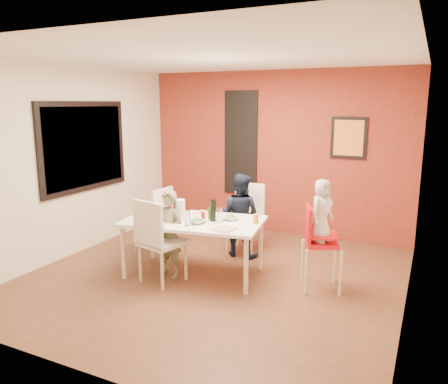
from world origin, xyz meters
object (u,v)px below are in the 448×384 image
at_px(chair_far, 247,214).
at_px(chair_left, 157,217).
at_px(toddler, 322,210).
at_px(high_chair, 318,240).
at_px(wine_bottle, 213,210).
at_px(chair_near, 156,237).
at_px(child_far, 240,215).
at_px(paper_towel_roll, 180,210).
at_px(child_near, 169,234).
at_px(dining_table, 194,225).

height_order(chair_far, chair_left, chair_far).
height_order(chair_left, toddler, toddler).
height_order(high_chair, wine_bottle, high_chair).
distance_m(chair_near, child_far, 1.44).
height_order(high_chair, toddler, toddler).
relative_size(chair_far, high_chair, 1.00).
bearing_deg(chair_near, paper_towel_roll, -95.37).
xyz_separation_m(child_near, wine_bottle, (0.48, 0.27, 0.30)).
relative_size(child_far, wine_bottle, 4.35).
relative_size(chair_left, high_chair, 0.97).
height_order(high_chair, child_near, child_near).
xyz_separation_m(dining_table, high_chair, (1.54, 0.24, -0.06)).
bearing_deg(paper_towel_roll, high_chair, 11.07).
bearing_deg(child_far, toddler, 155.80).
xyz_separation_m(high_chair, child_far, (-1.29, 0.66, -0.00)).
xyz_separation_m(high_chair, toddler, (0.02, 0.02, 0.36)).
xyz_separation_m(chair_left, high_chair, (2.43, -0.24, 0.06)).
bearing_deg(toddler, high_chair, 145.83).
bearing_deg(chair_near, chair_far, -94.05).
distance_m(chair_near, paper_towel_roll, 0.47).
distance_m(dining_table, child_near, 0.33).
height_order(chair_left, high_chair, high_chair).
xyz_separation_m(chair_left, child_far, (1.14, 0.42, 0.06)).
height_order(wine_bottle, paper_towel_roll, wine_bottle).
distance_m(child_far, toddler, 1.51).
bearing_deg(chair_left, high_chair, 87.59).
relative_size(chair_far, paper_towel_roll, 3.74).
bearing_deg(chair_left, child_near, 47.26).
bearing_deg(chair_far, high_chair, -35.52).
bearing_deg(chair_near, chair_left, -42.22).
relative_size(chair_near, chair_left, 1.08).
xyz_separation_m(chair_left, paper_towel_roll, (0.76, -0.57, 0.31)).
distance_m(high_chair, child_near, 1.83).
bearing_deg(paper_towel_roll, chair_left, 142.91).
relative_size(dining_table, paper_towel_roll, 6.92).
bearing_deg(child_near, toddler, 21.98).
xyz_separation_m(dining_table, child_far, (0.25, 0.90, -0.06)).
distance_m(child_near, paper_towel_roll, 0.33).
bearing_deg(chair_left, child_far, 113.49).
xyz_separation_m(toddler, paper_towel_roll, (-1.70, -0.34, -0.10)).
bearing_deg(chair_far, child_far, -90.12).
xyz_separation_m(dining_table, chair_near, (-0.26, -0.45, -0.07)).
bearing_deg(toddler, chair_left, 104.60).
bearing_deg(wine_bottle, paper_towel_roll, -157.58).
bearing_deg(child_far, child_near, 68.17).
bearing_deg(toddler, child_near, 124.04).
distance_m(chair_near, toddler, 1.99).
relative_size(child_near, paper_towel_roll, 4.15).
distance_m(high_chair, child_far, 1.45).
bearing_deg(high_chair, toddler, -75.48).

